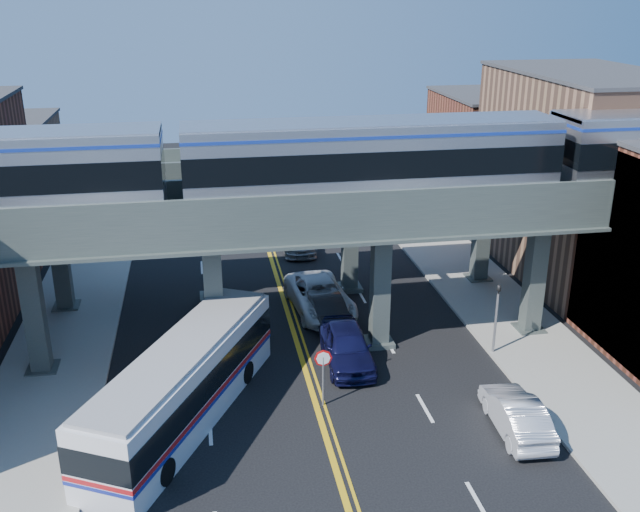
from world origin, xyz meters
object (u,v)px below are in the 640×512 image
(car_lane_d, at_px, (298,238))
(car_lane_a, at_px, (347,345))
(transit_bus, at_px, (184,384))
(car_parked_curb, at_px, (516,414))
(car_lane_b, at_px, (327,310))
(car_lane_c, at_px, (320,296))
(traffic_signal, at_px, (497,311))
(stop_sign, at_px, (323,369))
(transit_train, at_px, (372,158))

(car_lane_d, bearing_deg, car_lane_a, -87.16)
(transit_bus, xyz_separation_m, car_parked_curb, (13.00, -3.11, -0.86))
(car_parked_curb, bearing_deg, car_lane_b, -59.12)
(car_lane_b, relative_size, car_lane_c, 0.75)
(car_lane_b, bearing_deg, traffic_signal, -39.90)
(transit_bus, height_order, car_lane_b, transit_bus)
(stop_sign, height_order, car_lane_a, stop_sign)
(traffic_signal, bearing_deg, car_lane_c, 139.31)
(traffic_signal, bearing_deg, car_lane_a, 176.49)
(transit_train, height_order, traffic_signal, transit_train)
(stop_sign, height_order, car_lane_c, stop_sign)
(transit_train, bearing_deg, transit_bus, -150.28)
(stop_sign, bearing_deg, traffic_signal, 18.63)
(transit_bus, height_order, car_lane_a, transit_bus)
(car_lane_b, distance_m, car_lane_c, 1.67)
(stop_sign, height_order, car_lane_b, stop_sign)
(traffic_signal, relative_size, car_lane_d, 0.77)
(car_lane_c, bearing_deg, transit_train, -75.31)
(car_lane_b, relative_size, car_lane_d, 0.88)
(transit_train, distance_m, car_lane_c, 9.77)
(car_lane_c, bearing_deg, car_lane_b, -92.32)
(transit_train, bearing_deg, traffic_signal, -19.05)
(stop_sign, bearing_deg, car_lane_a, 63.01)
(car_lane_d, bearing_deg, traffic_signal, -63.63)
(transit_train, bearing_deg, car_lane_a, -130.97)
(traffic_signal, distance_m, car_lane_a, 7.30)
(transit_bus, bearing_deg, car_lane_c, -10.21)
(car_parked_curb, bearing_deg, car_lane_a, -46.86)
(traffic_signal, xyz_separation_m, car_lane_d, (-7.18, 16.40, -1.53))
(stop_sign, distance_m, car_parked_curb, 7.98)
(traffic_signal, xyz_separation_m, car_lane_c, (-7.40, 6.36, -1.43))
(transit_train, relative_size, car_lane_b, 11.10)
(car_lane_a, bearing_deg, traffic_signal, -1.64)
(car_lane_b, relative_size, car_parked_curb, 1.01)
(car_lane_b, height_order, car_lane_c, car_lane_c)
(car_lane_a, xyz_separation_m, car_lane_d, (-0.03, 15.96, -0.13))
(stop_sign, xyz_separation_m, car_lane_c, (1.50, 9.36, -0.89))
(car_lane_d, xyz_separation_m, car_parked_curb, (5.53, -22.57, -0.00))
(car_lane_d, height_order, car_parked_curb, car_lane_d)
(transit_train, height_order, car_lane_b, transit_train)
(stop_sign, height_order, car_parked_curb, stop_sign)
(transit_train, relative_size, traffic_signal, 12.74)
(car_lane_c, bearing_deg, car_lane_a, -93.11)
(car_lane_b, bearing_deg, car_lane_d, 82.20)
(car_lane_c, bearing_deg, car_parked_curb, -70.88)
(car_lane_a, height_order, car_parked_curb, car_lane_a)
(transit_train, distance_m, car_parked_curb, 12.63)
(transit_bus, distance_m, car_lane_b, 10.72)
(car_lane_a, bearing_deg, stop_sign, -115.12)
(stop_sign, bearing_deg, car_parked_curb, -23.61)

